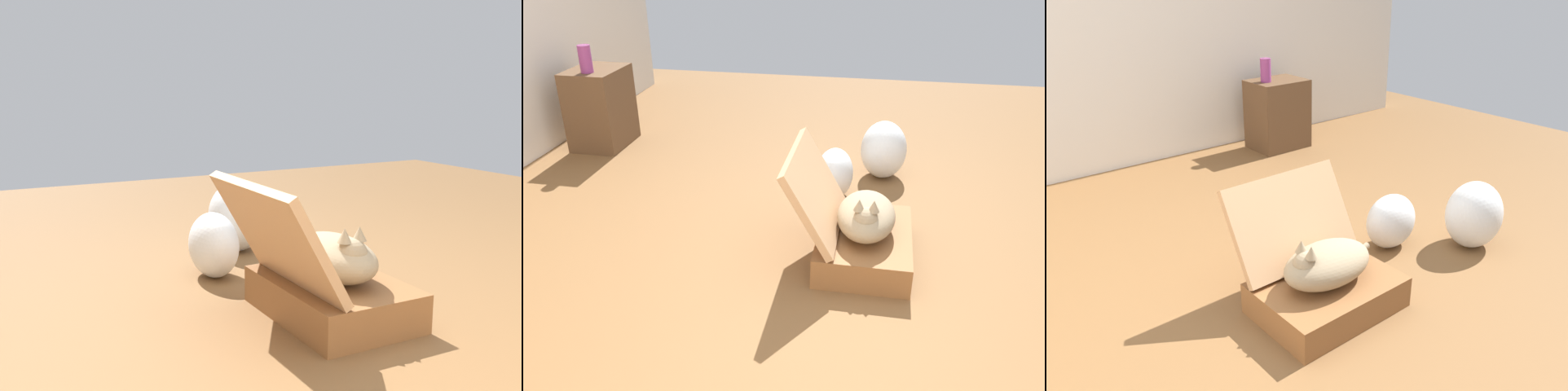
# 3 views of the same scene
# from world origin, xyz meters

# --- Properties ---
(ground_plane) EXTENTS (7.68, 7.68, 0.00)m
(ground_plane) POSITION_xyz_m (0.00, 0.00, 0.00)
(ground_plane) COLOR brown
(ground_plane) RESTS_ON ground
(suitcase_base) EXTENTS (0.63, 0.45, 0.15)m
(suitcase_base) POSITION_xyz_m (0.22, -0.19, 0.08)
(suitcase_base) COLOR brown
(suitcase_base) RESTS_ON ground
(suitcase_lid) EXTENTS (0.63, 0.26, 0.41)m
(suitcase_lid) POSITION_xyz_m (0.22, 0.07, 0.36)
(suitcase_lid) COLOR tan
(suitcase_lid) RESTS_ON suitcase_base
(cat) EXTENTS (0.52, 0.28, 0.23)m
(cat) POSITION_xyz_m (0.21, -0.19, 0.24)
(cat) COLOR #998466
(cat) RESTS_ON suitcase_base
(plastic_bag_white) EXTENTS (0.31, 0.22, 0.31)m
(plastic_bag_white) POSITION_xyz_m (0.88, 0.03, 0.15)
(plastic_bag_white) COLOR silver
(plastic_bag_white) RESTS_ON ground
(plastic_bag_clear) EXTENTS (0.34, 0.30, 0.38)m
(plastic_bag_clear) POSITION_xyz_m (1.24, -0.25, 0.19)
(plastic_bag_clear) COLOR silver
(plastic_bag_clear) RESTS_ON ground
(side_table) EXTENTS (0.46, 0.36, 0.58)m
(side_table) POSITION_xyz_m (1.45, 1.85, 0.29)
(side_table) COLOR brown
(side_table) RESTS_ON ground
(vase_tall) EXTENTS (0.09, 0.09, 0.19)m
(vase_tall) POSITION_xyz_m (1.33, 1.84, 0.68)
(vase_tall) COLOR #8C387A
(vase_tall) RESTS_ON side_table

